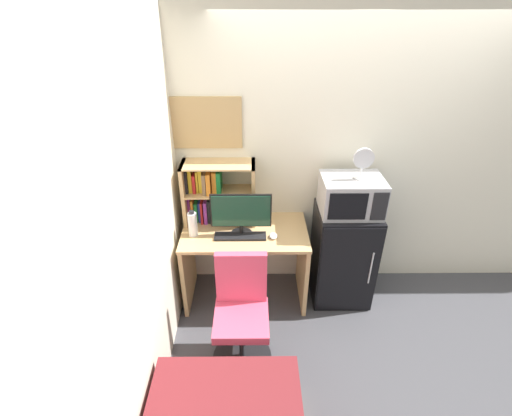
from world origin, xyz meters
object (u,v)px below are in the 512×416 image
object	(u,v)px
hutch_bookshelf	(210,190)
computer_mouse	(273,236)
mini_fridge	(343,255)
desk_chair	(242,318)
monitor	(241,213)
microwave	(351,195)
desk_fan	(363,161)
water_bottle	(193,224)
wall_corkboard	(198,123)
keyboard	(240,236)

from	to	relation	value
hutch_bookshelf	computer_mouse	size ratio (longest dim) A/B	6.66
mini_fridge	desk_chair	bearing A→B (deg)	-142.60
monitor	desk_chair	distance (m)	0.85
microwave	desk_fan	xyz separation A→B (m)	(0.06, -0.01, 0.31)
water_bottle	mini_fridge	bearing A→B (deg)	3.63
monitor	desk_chair	xyz separation A→B (m)	(0.01, -0.63, -0.57)
hutch_bookshelf	computer_mouse	world-z (taller)	hutch_bookshelf
microwave	desk_chair	size ratio (longest dim) A/B	0.55
hutch_bookshelf	wall_corkboard	bearing A→B (deg)	124.73
computer_mouse	wall_corkboard	world-z (taller)	wall_corkboard
keyboard	wall_corkboard	world-z (taller)	wall_corkboard
computer_mouse	water_bottle	xyz separation A→B (m)	(-0.69, 0.05, 0.09)
wall_corkboard	keyboard	bearing A→B (deg)	-49.74
hutch_bookshelf	mini_fridge	bearing A→B (deg)	-8.02
monitor	water_bottle	distance (m)	0.43
computer_mouse	desk_fan	bearing A→B (deg)	10.50
keyboard	hutch_bookshelf	bearing A→B (deg)	132.11
hutch_bookshelf	keyboard	xyz separation A→B (m)	(0.27, -0.30, -0.29)
monitor	mini_fridge	size ratio (longest dim) A/B	0.55
microwave	desk_chair	xyz separation A→B (m)	(-0.93, -0.72, -0.70)
keyboard	microwave	world-z (taller)	microwave
hutch_bookshelf	desk_fan	xyz separation A→B (m)	(1.28, -0.17, 0.35)
keyboard	computer_mouse	xyz separation A→B (m)	(0.28, -0.01, 0.01)
monitor	keyboard	xyz separation A→B (m)	(-0.01, -0.05, -0.21)
monitor	keyboard	world-z (taller)	monitor
keyboard	wall_corkboard	distance (m)	1.03
desk_fan	desk_chair	xyz separation A→B (m)	(-0.99, -0.71, -1.01)
hutch_bookshelf	desk_chair	bearing A→B (deg)	-71.84
wall_corkboard	microwave	bearing A→B (deg)	-12.20
water_bottle	microwave	distance (m)	1.38
computer_mouse	water_bottle	size ratio (longest dim) A/B	0.40
mini_fridge	desk_chair	size ratio (longest dim) A/B	1.02
monitor	keyboard	bearing A→B (deg)	-100.43
keyboard	desk_chair	world-z (taller)	desk_chair
computer_mouse	microwave	world-z (taller)	microwave
monitor	computer_mouse	bearing A→B (deg)	-11.38
keyboard	water_bottle	size ratio (longest dim) A/B	1.87
hutch_bookshelf	desk_chair	world-z (taller)	hutch_bookshelf
keyboard	mini_fridge	xyz separation A→B (m)	(0.95, 0.13, -0.30)
water_bottle	hutch_bookshelf	bearing A→B (deg)	61.73
hutch_bookshelf	computer_mouse	bearing A→B (deg)	-29.03
keyboard	wall_corkboard	size ratio (longest dim) A/B	0.60
computer_mouse	desk_chair	size ratio (longest dim) A/B	0.10
monitor	water_bottle	xyz separation A→B (m)	(-0.42, -0.01, -0.10)
hutch_bookshelf	desk_fan	bearing A→B (deg)	-7.79
keyboard	desk_fan	distance (m)	1.20
wall_corkboard	desk_fan	bearing A→B (deg)	-11.95
mini_fridge	microwave	size ratio (longest dim) A/B	1.83
hutch_bookshelf	wall_corkboard	size ratio (longest dim) A/B	0.87
mini_fridge	wall_corkboard	xyz separation A→B (m)	(-1.30, 0.28, 1.18)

